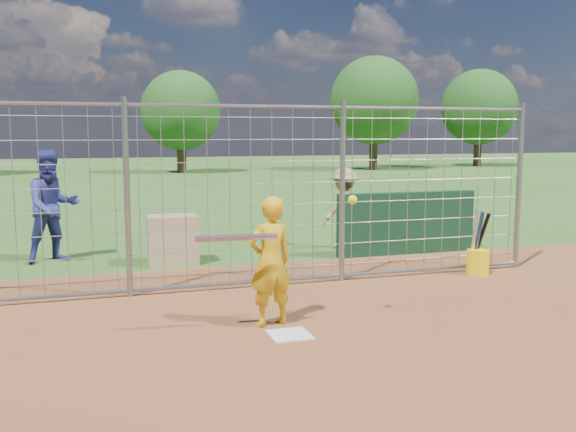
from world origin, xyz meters
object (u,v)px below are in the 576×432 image
object	(u,v)px
batter	(270,262)
bystander_c	(344,208)
equipment_bin	(173,240)
bystander_a	(52,206)
bucket_with_bats	(478,259)

from	to	relation	value
batter	bystander_c	bearing A→B (deg)	-134.87
batter	equipment_bin	world-z (taller)	batter
equipment_bin	bystander_a	bearing A→B (deg)	159.03
bystander_a	bystander_c	size ratio (longest dim) A/B	1.25
bystander_a	equipment_bin	world-z (taller)	bystander_a
batter	bystander_c	distance (m)	5.05
bystander_c	equipment_bin	distance (m)	3.32
bystander_c	equipment_bin	bearing A→B (deg)	-16.40
bystander_c	bucket_with_bats	distance (m)	2.99
batter	bystander_a	bearing A→B (deg)	-74.54
bystander_c	bucket_with_bats	xyz separation A→B (m)	(1.05, -2.75, -0.50)
bystander_a	bucket_with_bats	size ratio (longest dim) A/B	1.92
batter	bystander_a	xyz separation A→B (m)	(-2.45, 4.52, 0.21)
equipment_bin	bucket_with_bats	xyz separation A→B (m)	(4.31, -2.22, -0.15)
bystander_a	bystander_c	distance (m)	5.13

